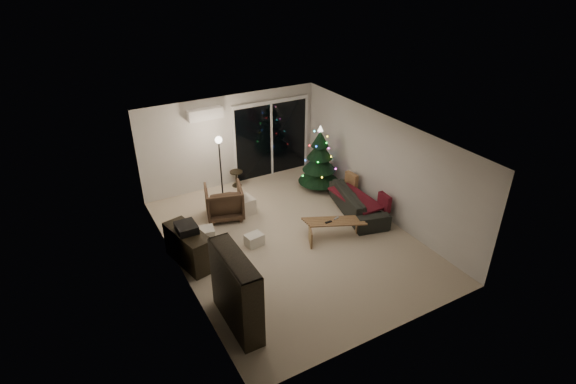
{
  "coord_description": "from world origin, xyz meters",
  "views": [
    {
      "loc": [
        -4.17,
        -7.32,
        5.8
      ],
      "look_at": [
        0.1,
        0.3,
        1.05
      ],
      "focal_mm": 28.0,
      "sensor_mm": 36.0,
      "label": 1
    }
  ],
  "objects_px": {
    "bookshelf": "(227,295)",
    "christmas_tree": "(319,158)",
    "sofa": "(358,202)",
    "coffee_table": "(334,228)",
    "media_cabinet": "(189,247)",
    "armchair": "(224,202)"
  },
  "relations": [
    {
      "from": "armchair",
      "to": "coffee_table",
      "type": "xyz_separation_m",
      "value": [
        1.83,
        -2.02,
        -0.2
      ]
    },
    {
      "from": "media_cabinet",
      "to": "armchair",
      "type": "relative_size",
      "value": 1.38
    },
    {
      "from": "sofa",
      "to": "coffee_table",
      "type": "xyz_separation_m",
      "value": [
        -1.13,
        -0.58,
        -0.09
      ]
    },
    {
      "from": "sofa",
      "to": "christmas_tree",
      "type": "bearing_deg",
      "value": 19.4
    },
    {
      "from": "bookshelf",
      "to": "christmas_tree",
      "type": "bearing_deg",
      "value": 54.94
    },
    {
      "from": "sofa",
      "to": "media_cabinet",
      "type": "bearing_deg",
      "value": 103.26
    },
    {
      "from": "media_cabinet",
      "to": "coffee_table",
      "type": "bearing_deg",
      "value": -23.96
    },
    {
      "from": "bookshelf",
      "to": "coffee_table",
      "type": "xyz_separation_m",
      "value": [
        3.17,
        1.43,
        -0.51
      ]
    },
    {
      "from": "armchair",
      "to": "sofa",
      "type": "xyz_separation_m",
      "value": [
        2.96,
        -1.43,
        -0.11
      ]
    },
    {
      "from": "bookshelf",
      "to": "armchair",
      "type": "distance_m",
      "value": 3.71
    },
    {
      "from": "media_cabinet",
      "to": "sofa",
      "type": "relative_size",
      "value": 0.6
    },
    {
      "from": "christmas_tree",
      "to": "sofa",
      "type": "bearing_deg",
      "value": -84.79
    },
    {
      "from": "coffee_table",
      "to": "armchair",
      "type": "bearing_deg",
      "value": 157.07
    },
    {
      "from": "sofa",
      "to": "coffee_table",
      "type": "height_order",
      "value": "sofa"
    },
    {
      "from": "sofa",
      "to": "christmas_tree",
      "type": "xyz_separation_m",
      "value": [
        -0.14,
        1.59,
        0.6
      ]
    },
    {
      "from": "bookshelf",
      "to": "coffee_table",
      "type": "relative_size",
      "value": 1.1
    },
    {
      "from": "media_cabinet",
      "to": "bookshelf",
      "type": "bearing_deg",
      "value": -102.33
    },
    {
      "from": "bookshelf",
      "to": "christmas_tree",
      "type": "relative_size",
      "value": 0.79
    },
    {
      "from": "bookshelf",
      "to": "christmas_tree",
      "type": "distance_m",
      "value": 5.5
    },
    {
      "from": "bookshelf",
      "to": "christmas_tree",
      "type": "height_order",
      "value": "christmas_tree"
    },
    {
      "from": "bookshelf",
      "to": "armchair",
      "type": "height_order",
      "value": "bookshelf"
    },
    {
      "from": "media_cabinet",
      "to": "sofa",
      "type": "distance_m",
      "value": 4.3
    }
  ]
}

